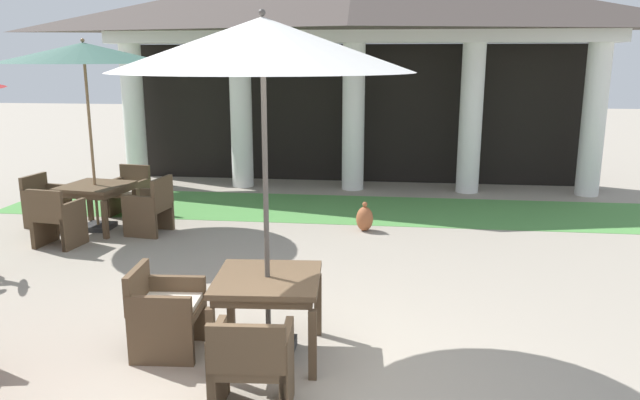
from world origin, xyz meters
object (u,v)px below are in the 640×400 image
Objects in this scene: terracotta_urn at (365,219)px; patio_table_near_foreground at (268,287)px; patio_table_mid_right at (95,191)px; patio_chair_mid_right_east at (151,208)px; patio_umbrella_near_foreground at (263,47)px; patio_chair_near_foreground_west at (164,312)px; patio_umbrella_mid_right at (84,55)px; patio_chair_mid_right_west at (45,201)px; patio_chair_mid_right_north at (130,192)px; patio_chair_mid_right_south at (57,218)px; patio_chair_near_foreground_south at (252,364)px.

patio_table_near_foreground is at bearing -98.87° from terracotta_urn.
patio_chair_mid_right_east is at bearing -7.82° from patio_table_mid_right.
patio_umbrella_near_foreground is 3.75× the size of patio_chair_near_foreground_west.
terracotta_urn is (3.24, 0.54, -0.21)m from patio_chair_mid_right_east.
patio_umbrella_near_foreground is at bearing 180.00° from patio_table_near_foreground.
patio_umbrella_mid_right is at bearing 90.00° from patio_chair_mid_right_east.
patio_umbrella_near_foreground is 2.88× the size of patio_table_mid_right.
patio_chair_mid_right_north is at bearing 135.11° from patio_chair_mid_right_west.
patio_umbrella_mid_right reaches higher than terracotta_urn.
patio_chair_mid_right_south is 1.86× the size of terracotta_urn.
patio_chair_mid_right_west is at bearing 128.85° from patio_chair_near_foreground_south.
patio_table_mid_right is at bearing 133.11° from patio_table_near_foreground.
patio_chair_near_foreground_west is at bearing 125.03° from patio_chair_mid_right_north.
patio_chair_mid_right_north reaches higher than patio_chair_near_foreground_west.
patio_umbrella_mid_right is 4.87m from terracotta_urn.
patio_chair_mid_right_east is (-1.64, 3.70, 0.01)m from patio_chair_near_foreground_west.
patio_umbrella_near_foreground is at bearing 90.00° from patio_chair_near_foreground_west.
patio_umbrella_mid_right is at bearing 135.00° from patio_table_mid_right.
patio_chair_near_foreground_west is at bearing -56.07° from patio_umbrella_mid_right.
patio_chair_mid_right_south is 0.98× the size of patio_chair_mid_right_east.
patio_chair_near_foreground_west is 0.28× the size of patio_umbrella_mid_right.
patio_table_mid_right is at bearing 90.00° from patio_chair_mid_right_north.
terracotta_urn is (4.17, 0.41, -0.42)m from patio_table_mid_right.
patio_umbrella_near_foreground is 3.74× the size of patio_chair_near_foreground_south.
patio_chair_mid_right_south is at bearing 142.18° from patio_umbrella_near_foreground.
patio_umbrella_near_foreground reaches higher than patio_table_near_foreground.
patio_chair_mid_right_east is 1.88m from patio_chair_mid_right_west.
patio_umbrella_mid_right is 3.58× the size of patio_chair_mid_right_west.
patio_chair_near_foreground_south is 1.74× the size of terracotta_urn.
patio_chair_mid_right_west is (-1.86, 0.26, -0.01)m from patio_chair_mid_right_east.
patio_table_near_foreground is at bearing 133.68° from patio_chair_mid_right_north.
patio_chair_near_foreground_west is at bearing -110.59° from terracotta_urn.
patio_chair_mid_right_south reaches higher than patio_chair_near_foreground_west.
patio_chair_near_foreground_west is 4.05m from patio_chair_mid_right_east.
patio_umbrella_near_foreground reaches higher than patio_chair_near_foreground_south.
patio_chair_mid_right_east reaches higher than patio_chair_mid_right_west.
patio_chair_mid_right_west is at bearing 172.18° from patio_table_mid_right.
patio_umbrella_near_foreground is 6.24m from patio_chair_mid_right_north.
patio_umbrella_near_foreground is 3.61× the size of patio_chair_mid_right_north.
patio_chair_mid_right_east reaches higher than patio_chair_mid_right_south.
patio_chair_near_foreground_south is at bearing -142.05° from patio_chair_mid_right_east.
patio_chair_near_foreground_west is at bearing 135.02° from patio_chair_near_foreground_south.
patio_chair_near_foreground_south is 1.00× the size of patio_chair_near_foreground_west.
patio_chair_mid_right_east reaches higher than patio_table_near_foreground.
patio_umbrella_mid_right is at bearing 90.00° from patio_chair_mid_right_north.
patio_umbrella_mid_right is 2.48m from patio_chair_mid_right_north.
patio_table_near_foreground is at bearing -46.89° from patio_table_mid_right.
terracotta_urn is at bearing 81.13° from patio_table_near_foreground.
patio_chair_mid_right_west is at bearing 138.85° from patio_umbrella_near_foreground.
patio_table_mid_right is 0.36× the size of patio_umbrella_mid_right.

